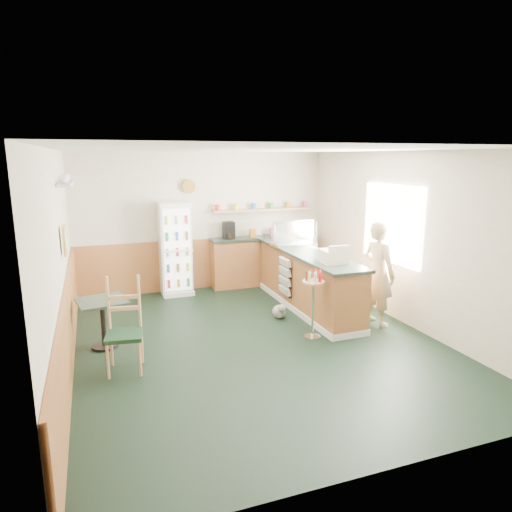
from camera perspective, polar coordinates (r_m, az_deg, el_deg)
name	(u,v)px	position (r m, az deg, el deg)	size (l,w,h in m)	color
ground	(255,341)	(6.71, -0.11, -10.58)	(6.00, 6.00, 0.00)	black
room_envelope	(225,230)	(6.89, -3.96, 3.23)	(5.04, 6.02, 2.72)	beige
service_counter	(307,283)	(7.99, 6.41, -3.36)	(0.68, 3.01, 1.01)	#AA6136
back_counter	(263,258)	(9.45, 0.92, -0.31)	(2.24, 0.42, 1.69)	#AA6136
drinks_fridge	(175,249)	(8.85, -10.04, 0.88)	(0.58, 0.52, 1.77)	white
display_case	(293,234)	(8.36, 4.70, 2.80)	(0.79, 0.41, 0.45)	silver
cash_register	(333,256)	(7.10, 9.61, -0.03)	(0.35, 0.37, 0.20)	beige
shopkeeper	(379,273)	(7.36, 15.09, -2.12)	(0.55, 0.40, 1.66)	tan
condiment_stand	(313,294)	(6.67, 7.17, -4.77)	(0.32, 0.32, 1.00)	silver
newspaper_rack	(285,277)	(7.95, 3.64, -2.63)	(0.09, 0.41, 0.66)	black
cafe_table	(103,314)	(6.67, -18.61, -6.91)	(0.73, 0.73, 0.69)	black
cafe_chair	(123,322)	(5.93, -16.29, -7.87)	(0.50, 0.50, 1.17)	black
dog_doorstop	(280,311)	(7.55, 2.96, -6.89)	(0.22, 0.29, 0.27)	gray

